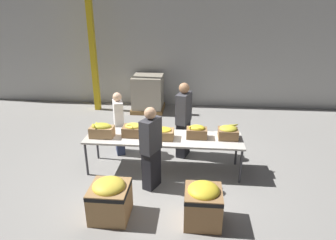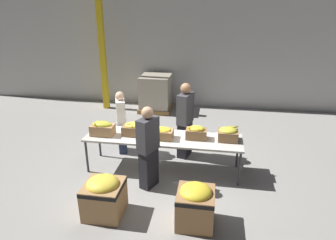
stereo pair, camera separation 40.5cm
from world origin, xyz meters
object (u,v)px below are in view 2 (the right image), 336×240
banana_box_2 (163,133)px  donation_bin_0 (104,195)px  volunteer_0 (185,121)px  donation_bin_1 (195,204)px  volunteer_2 (121,123)px  banana_box_0 (102,128)px  support_pillar (102,49)px  banana_box_1 (134,129)px  volunteer_1 (148,148)px  pallet_stack_0 (156,93)px  banana_box_4 (228,134)px  banana_box_3 (196,132)px  sorting_table (163,139)px

banana_box_2 → donation_bin_0: size_ratio=0.58×
volunteer_0 → donation_bin_1: bearing=27.1°
volunteer_2 → donation_bin_0: (0.39, -2.31, -0.38)m
banana_box_0 → support_pillar: 4.20m
banana_box_2 → volunteer_0: 0.87m
donation_bin_1 → banana_box_0: bearing=144.3°
donation_bin_0 → volunteer_0: bearing=64.2°
banana_box_1 → volunteer_1: volunteer_1 is taller
banana_box_1 → pallet_stack_0: bearing=94.3°
banana_box_4 → volunteer_0: volunteer_0 is taller
banana_box_4 → support_pillar: 5.53m
banana_box_3 → banana_box_4: bearing=2.5°
banana_box_4 → banana_box_2: bearing=-174.4°
volunteer_0 → donation_bin_0: (-1.13, -2.33, -0.51)m
banana_box_1 → volunteer_0: 1.24m
volunteer_0 → pallet_stack_0: size_ratio=1.51×
banana_box_0 → banana_box_1: 0.66m
volunteer_2 → volunteer_1: bearing=14.8°
volunteer_1 → support_pillar: (-2.48, 4.40, 1.17)m
banana_box_4 → donation_bin_1: banana_box_4 is taller
sorting_table → banana_box_4: size_ratio=7.75×
banana_box_2 → volunteer_0: volunteer_0 is taller
banana_box_4 → volunteer_0: 1.15m
sorting_table → banana_box_3: 0.71m
banana_box_3 → support_pillar: support_pillar is taller
donation_bin_1 → pallet_stack_0: size_ratio=0.61×
donation_bin_1 → banana_box_3: bearing=94.3°
sorting_table → banana_box_0: bearing=-175.7°
banana_box_4 → volunteer_0: bearing=145.8°
volunteer_0 → pallet_stack_0: bearing=-140.3°
donation_bin_1 → pallet_stack_0: 5.68m
sorting_table → volunteer_2: bearing=148.6°
banana_box_2 → banana_box_3: 0.69m
volunteer_2 → support_pillar: support_pillar is taller
volunteer_0 → donation_bin_1: volunteer_0 is taller
banana_box_4 → banana_box_1: bearing=-178.7°
banana_box_1 → pallet_stack_0: pallet_stack_0 is taller
banana_box_1 → banana_box_2: (0.65, -0.09, -0.02)m
volunteer_1 → volunteer_2: 1.67m
banana_box_2 → donation_bin_1: banana_box_2 is taller
banana_box_2 → volunteer_1: size_ratio=0.25×
volunteer_0 → volunteer_2: size_ratio=1.17×
banana_box_0 → donation_bin_1: size_ratio=0.68×
volunteer_1 → banana_box_2: bearing=8.4°
banana_box_3 → support_pillar: (-3.35, 3.70, 1.08)m
banana_box_3 → donation_bin_0: 2.25m
banana_box_4 → pallet_stack_0: (-2.26, 3.72, -0.34)m
sorting_table → donation_bin_1: bearing=-63.2°
donation_bin_0 → donation_bin_1: donation_bin_1 is taller
support_pillar → pallet_stack_0: bearing=1.7°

